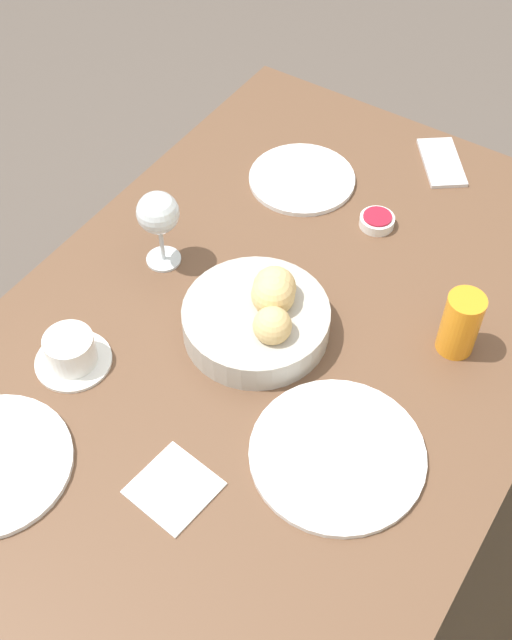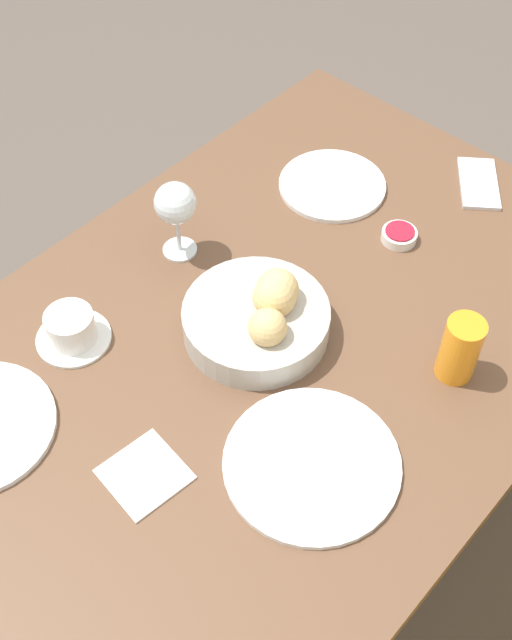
{
  "view_description": "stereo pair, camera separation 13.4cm",
  "coord_description": "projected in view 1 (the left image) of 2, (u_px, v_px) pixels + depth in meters",
  "views": [
    {
      "loc": [
        0.67,
        0.44,
        1.8
      ],
      "look_at": [
        -0.04,
        -0.03,
        0.76
      ],
      "focal_mm": 45.0,
      "sensor_mm": 36.0,
      "label": 1
    },
    {
      "loc": [
        0.59,
        0.55,
        1.8
      ],
      "look_at": [
        -0.04,
        -0.03,
        0.76
      ],
      "focal_mm": 45.0,
      "sensor_mm": 36.0,
      "label": 2
    }
  ],
  "objects": [
    {
      "name": "jam_bowl_berry",
      "position": [
        377.0,
        221.0,
        1.52
      ],
      "size": [
        0.07,
        0.07,
        0.02
      ],
      "color": "white",
      "rests_on": "dining_table"
    },
    {
      "name": "cell_phone",
      "position": [
        442.0,
        162.0,
        1.64
      ],
      "size": [
        0.16,
        0.15,
        0.01
      ],
      "color": "silver",
      "rests_on": "dining_table"
    },
    {
      "name": "plate_far_center",
      "position": [
        337.0,
        454.0,
        1.21
      ],
      "size": [
        0.27,
        0.27,
        0.01
      ],
      "color": "white",
      "rests_on": "dining_table"
    },
    {
      "name": "coffee_cup",
      "position": [
        71.0,
        352.0,
        1.3
      ],
      "size": [
        0.13,
        0.13,
        0.06
      ],
      "color": "white",
      "rests_on": "dining_table"
    },
    {
      "name": "bread_basket",
      "position": [
        260.0,
        316.0,
        1.34
      ],
      "size": [
        0.25,
        0.25,
        0.11
      ],
      "color": "#B2ADA3",
      "rests_on": "dining_table"
    },
    {
      "name": "plate_near_left",
      "position": [
        302.0,
        179.0,
        1.61
      ],
      "size": [
        0.21,
        0.21,
        0.01
      ],
      "color": "white",
      "rests_on": "dining_table"
    },
    {
      "name": "wine_glass",
      "position": [
        158.0,
        215.0,
        1.39
      ],
      "size": [
        0.08,
        0.08,
        0.16
      ],
      "color": "silver",
      "rests_on": "dining_table"
    },
    {
      "name": "juice_glass",
      "position": [
        461.0,
        324.0,
        1.3
      ],
      "size": [
        0.06,
        0.06,
        0.12
      ],
      "color": "orange",
      "rests_on": "dining_table"
    },
    {
      "name": "dining_table",
      "position": [
        256.0,
        386.0,
        1.41
      ],
      "size": [
        1.44,
        0.89,
        0.73
      ],
      "color": "brown",
      "rests_on": "ground_plane"
    },
    {
      "name": "ground_plane",
      "position": [
        256.0,
        540.0,
        1.9
      ],
      "size": [
        10.0,
        10.0,
        0.0
      ],
      "primitive_type": "plane",
      "color": "#564C44"
    },
    {
      "name": "napkin",
      "position": [
        174.0,
        488.0,
        1.18
      ],
      "size": [
        0.12,
        0.12,
        0.0
      ],
      "color": "white",
      "rests_on": "dining_table"
    }
  ]
}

